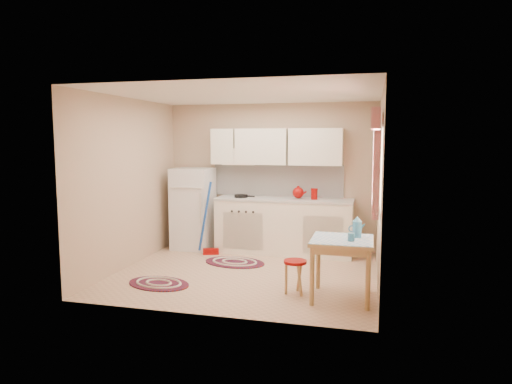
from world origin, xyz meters
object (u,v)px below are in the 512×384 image
table (341,269)px  fridge (193,208)px  stool (295,277)px  base_cabinets (284,227)px

table → fridge: bearing=143.8°
fridge → table: bearing=-36.2°
table → stool: (-0.56, 0.03, -0.15)m
fridge → stool: 2.90m
fridge → stool: (2.11, -1.92, -0.49)m
fridge → base_cabinets: size_ratio=0.62×
fridge → stool: fridge is taller
fridge → table: 3.33m
base_cabinets → table: 2.28m
fridge → stool: bearing=-42.4°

